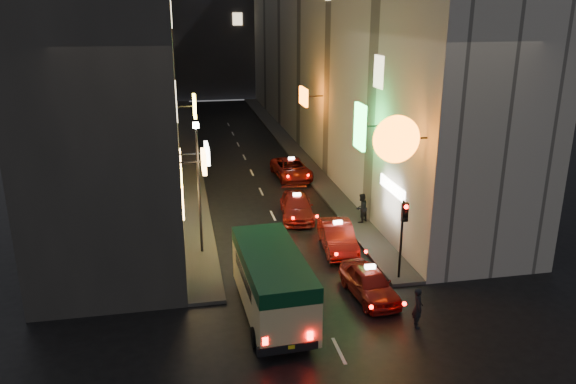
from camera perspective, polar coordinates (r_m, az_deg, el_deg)
building_left at (r=46.11m, az=-15.47°, el=14.77°), size 7.51×52.00×18.00m
building_right at (r=47.78m, az=4.74°, el=15.43°), size 8.30×52.00×18.00m
building_far at (r=78.11m, az=-7.90°, el=17.80°), size 30.00×10.00×22.00m
sidewalk_left at (r=47.28m, az=-10.03°, el=4.24°), size 1.50×52.00×0.15m
sidewalk_right at (r=48.16m, az=0.15°, el=4.77°), size 1.50×52.00×0.15m
minibus at (r=21.18m, az=-1.62°, el=-8.63°), size 2.39×6.16×2.61m
taxi_near at (r=23.18m, az=8.27°, el=-8.89°), size 2.31×4.74×1.63m
taxi_second at (r=27.32m, az=5.05°, el=-4.35°), size 2.42×5.04×1.72m
taxi_third at (r=31.45m, az=0.90°, el=-1.30°), size 2.42×4.78×1.63m
taxi_far at (r=38.78m, az=0.35°, el=2.53°), size 2.24×4.92×1.70m
pedestrian_crossing at (r=21.43m, az=13.07°, el=-11.10°), size 0.49×0.65×1.78m
pedestrian_sidewalk at (r=30.49m, az=7.47°, el=-1.43°), size 0.81×0.75×1.83m
traffic_light at (r=23.85m, az=11.65°, el=-3.14°), size 0.26×0.43×3.50m
lamp_post at (r=26.05m, az=-9.08°, el=1.25°), size 0.28×0.28×6.22m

